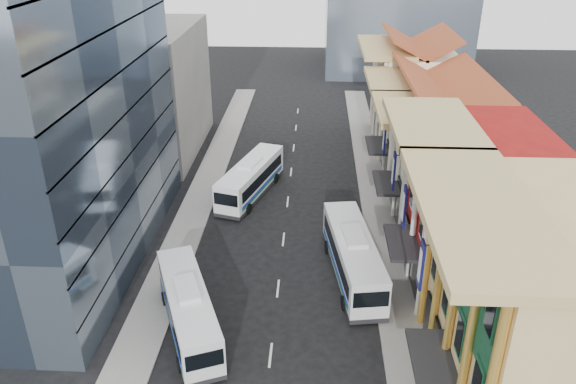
# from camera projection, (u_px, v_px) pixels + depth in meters

# --- Properties ---
(sidewalk_right) EXTENTS (3.00, 90.00, 0.15)m
(sidewalk_right) POSITION_uv_depth(u_px,v_px,m) (384.00, 241.00, 47.12)
(sidewalk_right) COLOR slate
(sidewalk_right) RESTS_ON ground
(sidewalk_left) EXTENTS (3.00, 90.00, 0.15)m
(sidewalk_left) POSITION_uv_depth(u_px,v_px,m) (184.00, 236.00, 47.89)
(sidewalk_left) COLOR slate
(sidewalk_left) RESTS_ON ground
(shophouse_tan) EXTENTS (8.00, 14.00, 12.00)m
(shophouse_tan) POSITION_uv_depth(u_px,v_px,m) (534.00, 316.00, 29.02)
(shophouse_tan) COLOR tan
(shophouse_tan) RESTS_ON ground
(shophouse_red) EXTENTS (8.00, 10.00, 12.00)m
(shophouse_red) POSITION_uv_depth(u_px,v_px,m) (476.00, 208.00, 39.77)
(shophouse_red) COLOR maroon
(shophouse_red) RESTS_ON ground
(shophouse_cream_near) EXTENTS (8.00, 9.00, 10.00)m
(shophouse_cream_near) POSITION_uv_depth(u_px,v_px,m) (447.00, 167.00, 48.73)
(shophouse_cream_near) COLOR white
(shophouse_cream_near) RESTS_ON ground
(shophouse_cream_mid) EXTENTS (8.00, 9.00, 10.00)m
(shophouse_cream_mid) POSITION_uv_depth(u_px,v_px,m) (429.00, 132.00, 56.79)
(shophouse_cream_mid) COLOR white
(shophouse_cream_mid) RESTS_ON ground
(shophouse_cream_far) EXTENTS (8.00, 12.00, 11.00)m
(shophouse_cream_far) POSITION_uv_depth(u_px,v_px,m) (414.00, 97.00, 65.98)
(shophouse_cream_far) COLOR white
(shophouse_cream_far) RESTS_ON ground
(office_tower) EXTENTS (12.00, 26.00, 30.00)m
(office_tower) POSITION_uv_depth(u_px,v_px,m) (36.00, 70.00, 39.00)
(office_tower) COLOR #39475A
(office_tower) RESTS_ON ground
(office_block_far) EXTENTS (10.00, 18.00, 14.00)m
(office_block_far) POSITION_uv_depth(u_px,v_px,m) (152.00, 90.00, 63.09)
(office_block_far) COLOR gray
(office_block_far) RESTS_ON ground
(bus_left_near) EXTENTS (6.41, 11.05, 3.49)m
(bus_left_near) POSITION_uv_depth(u_px,v_px,m) (188.00, 308.00, 36.41)
(bus_left_near) COLOR silver
(bus_left_near) RESTS_ON ground
(bus_left_far) EXTENTS (5.81, 11.62, 3.64)m
(bus_left_far) POSITION_uv_depth(u_px,v_px,m) (251.00, 178.00, 54.35)
(bus_left_far) COLOR white
(bus_left_far) RESTS_ON ground
(bus_right) EXTENTS (4.45, 12.06, 3.78)m
(bus_right) POSITION_uv_depth(u_px,v_px,m) (353.00, 255.00, 41.80)
(bus_right) COLOR silver
(bus_right) RESTS_ON ground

